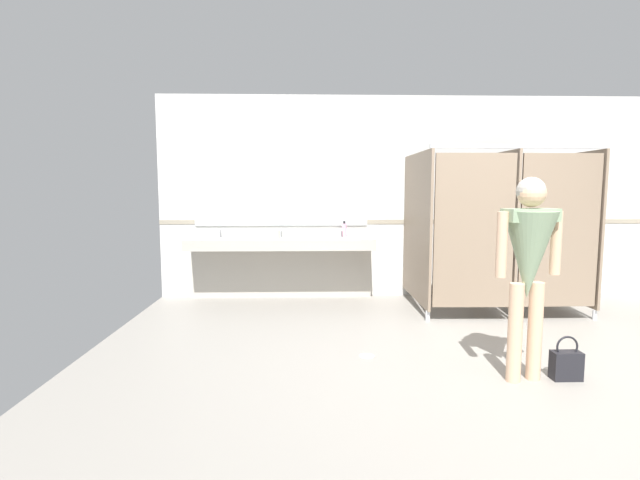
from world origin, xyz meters
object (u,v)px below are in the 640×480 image
(person_standing, at_px, (529,255))
(handbag, at_px, (566,364))
(soap_dispenser, at_px, (344,230))
(paper_cup, at_px, (277,234))

(person_standing, distance_m, handbag, 0.94)
(person_standing, bearing_deg, soap_dispenser, 112.44)
(handbag, height_order, paper_cup, paper_cup)
(person_standing, height_order, handbag, person_standing)
(handbag, height_order, soap_dispenser, soap_dispenser)
(person_standing, relative_size, paper_cup, 14.77)
(person_standing, height_order, soap_dispenser, person_standing)
(handbag, xyz_separation_m, soap_dispenser, (-1.52, 2.86, 0.82))
(handbag, bearing_deg, person_standing, 179.95)
(person_standing, xyz_separation_m, paper_cup, (-2.09, 2.66, -0.09))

